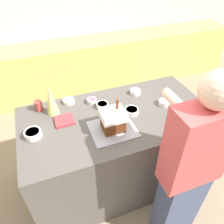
% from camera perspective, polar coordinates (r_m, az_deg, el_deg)
% --- Properties ---
extents(ground_plane, '(12.00, 12.00, 0.00)m').
position_cam_1_polar(ground_plane, '(2.74, 1.05, -16.43)').
color(ground_plane, gray).
extents(wall_back, '(8.00, 0.05, 2.60)m').
position_cam_1_polar(wall_back, '(3.94, -12.52, 24.31)').
color(wall_back, beige).
rests_on(wall_back, ground_plane).
extents(back_cabinet_block, '(6.00, 0.60, 0.89)m').
position_cam_1_polar(back_cabinet_block, '(3.94, -9.89, 11.23)').
color(back_cabinet_block, '#DBBC60').
rests_on(back_cabinet_block, ground_plane).
extents(kitchen_island, '(1.78, 0.92, 0.95)m').
position_cam_1_polar(kitchen_island, '(2.36, 1.18, -9.88)').
color(kitchen_island, '#514C47').
rests_on(kitchen_island, ground_plane).
extents(baking_tray, '(0.39, 0.34, 0.01)m').
position_cam_1_polar(baking_tray, '(1.88, 0.21, -4.47)').
color(baking_tray, '#9E9EA8').
rests_on(baking_tray, kitchen_island).
extents(gingerbread_house, '(0.20, 0.17, 0.27)m').
position_cam_1_polar(gingerbread_house, '(1.81, 0.23, -2.04)').
color(gingerbread_house, '#5B2D14').
rests_on(gingerbread_house, baking_tray).
extents(decorative_tree, '(0.12, 0.12, 0.29)m').
position_cam_1_polar(decorative_tree, '(2.04, -15.69, 2.98)').
color(decorative_tree, '#DBD675').
rests_on(decorative_tree, kitchen_island).
extents(candy_bowl_near_tray_left, '(0.10, 0.10, 0.04)m').
position_cam_1_polar(candy_bowl_near_tray_left, '(2.18, -5.29, 2.99)').
color(candy_bowl_near_tray_left, silver).
rests_on(candy_bowl_near_tray_left, kitchen_island).
extents(candy_bowl_behind_tray, '(0.11, 0.11, 0.04)m').
position_cam_1_polar(candy_bowl_behind_tray, '(2.21, -11.26, 2.86)').
color(candy_bowl_behind_tray, silver).
rests_on(candy_bowl_behind_tray, kitchen_island).
extents(candy_bowl_center_rear, '(0.11, 0.11, 0.05)m').
position_cam_1_polar(candy_bowl_center_rear, '(2.20, 13.42, 2.48)').
color(candy_bowl_center_rear, silver).
rests_on(candy_bowl_center_rear, kitchen_island).
extents(candy_bowl_front_corner, '(0.13, 0.13, 0.05)m').
position_cam_1_polar(candy_bowl_front_corner, '(2.04, 5.14, 0.29)').
color(candy_bowl_front_corner, silver).
rests_on(candy_bowl_front_corner, kitchen_island).
extents(candy_bowl_beside_tree, '(0.14, 0.14, 0.05)m').
position_cam_1_polar(candy_bowl_beside_tree, '(1.92, -19.97, -5.30)').
color(candy_bowl_beside_tree, white).
rests_on(candy_bowl_beside_tree, kitchen_island).
extents(candy_bowl_far_right, '(0.11, 0.11, 0.04)m').
position_cam_1_polar(candy_bowl_far_right, '(2.31, 6.12, 5.28)').
color(candy_bowl_far_right, white).
rests_on(candy_bowl_far_right, kitchen_island).
extents(candy_bowl_far_left, '(0.12, 0.12, 0.04)m').
position_cam_1_polar(candy_bowl_far_left, '(2.11, -2.51, 1.79)').
color(candy_bowl_far_left, silver).
rests_on(candy_bowl_far_left, kitchen_island).
extents(cookbook, '(0.17, 0.16, 0.02)m').
position_cam_1_polar(cookbook, '(2.01, -12.36, -2.14)').
color(cookbook, '#B23338').
rests_on(cookbook, kitchen_island).
extents(mug, '(0.07, 0.07, 0.10)m').
position_cam_1_polar(mug, '(2.17, -18.63, 1.55)').
color(mug, '#B24238').
rests_on(mug, kitchen_island).
extents(person, '(0.45, 0.57, 1.73)m').
position_cam_1_polar(person, '(1.77, 19.41, -14.39)').
color(person, '#424C6B').
rests_on(person, ground_plane).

